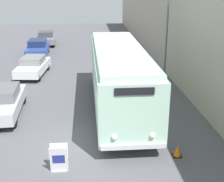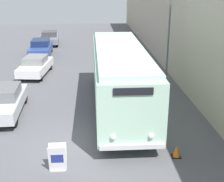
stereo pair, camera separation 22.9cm
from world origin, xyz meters
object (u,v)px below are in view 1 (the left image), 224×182
parked_car_distant (46,38)px  parked_car_mid (33,66)px  vintage_bus (119,75)px  streetlamp (167,25)px  parked_car_far (38,48)px  sign_board (59,159)px  traffic_cone (177,151)px  parked_car_near (2,101)px

parked_car_distant → parked_car_mid: bearing=-92.9°
vintage_bus → parked_car_distant: bearing=108.1°
vintage_bus → streetlamp: size_ratio=1.76×
parked_car_far → parked_car_distant: bearing=86.3°
parked_car_distant → sign_board: bearing=-87.2°
streetlamp → parked_car_distant: size_ratio=1.44×
streetlamp → parked_car_distant: (-9.56, 14.85, -3.31)m
parked_car_mid → traffic_cone: 14.28m
parked_car_near → sign_board: bearing=-60.8°
traffic_cone → streetlamp: bearing=79.7°
sign_board → vintage_bus: bearing=64.1°
parked_car_far → vintage_bus: bearing=-66.8°
sign_board → parked_car_distant: 24.69m
vintage_bus → parked_car_mid: 9.05m
traffic_cone → sign_board: bearing=-172.1°
parked_car_mid → parked_car_far: size_ratio=0.94×
traffic_cone → vintage_bus: bearing=109.5°
sign_board → traffic_cone: (4.67, 0.64, -0.26)m
sign_board → parked_car_near: (-3.32, 5.41, 0.25)m
vintage_bus → parked_car_distant: vintage_bus is taller
parked_car_near → parked_car_mid: bearing=84.2°
parked_car_near → parked_car_distant: bearing=87.5°
parked_car_mid → parked_car_far: parked_car_far is taller
vintage_bus → parked_car_mid: vintage_bus is taller
vintage_bus → parked_car_mid: size_ratio=2.43×
vintage_bus → parked_car_far: vintage_bus is taller
vintage_bus → parked_car_near: size_ratio=2.38×
streetlamp → parked_car_mid: size_ratio=1.38×
parked_car_far → parked_car_mid: bearing=-87.3°
parked_car_mid → parked_car_distant: (-0.38, 11.72, 0.03)m
parked_car_far → parked_car_near: bearing=-91.8°
parked_car_near → traffic_cone: bearing=-33.1°
streetlamp → vintage_bus: bearing=-132.5°
parked_car_mid → traffic_cone: parked_car_mid is taller
parked_car_distant → vintage_bus: bearing=-76.7°
sign_board → parked_car_far: size_ratio=0.22×
streetlamp → parked_car_distant: 17.96m
sign_board → parked_car_far: (-3.39, 18.99, 0.26)m
sign_board → parked_car_near: bearing=121.5°
traffic_cone → parked_car_distant: bearing=108.4°
vintage_bus → traffic_cone: size_ratio=21.21×
streetlamp → parked_car_far: streetlamp is taller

